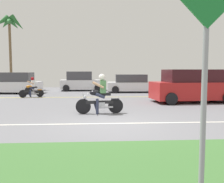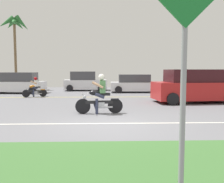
% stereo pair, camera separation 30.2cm
% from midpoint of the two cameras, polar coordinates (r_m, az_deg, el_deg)
% --- Properties ---
extents(ground, '(56.00, 30.00, 0.04)m').
position_cam_midpoint_polar(ground, '(11.09, 0.16, -4.36)').
color(ground, slate).
extents(grass_median, '(56.00, 3.80, 0.06)m').
position_cam_midpoint_polar(grass_median, '(4.24, 3.90, -19.40)').
color(grass_median, '#3D6B33').
rests_on(grass_median, ground).
extents(lane_line_near, '(50.40, 0.12, 0.01)m').
position_cam_midpoint_polar(lane_line_near, '(8.19, 0.93, -7.54)').
color(lane_line_near, silver).
rests_on(lane_line_near, ground).
extents(lane_line_far, '(50.40, 0.12, 0.01)m').
position_cam_midpoint_polar(lane_line_far, '(16.25, -0.52, -1.30)').
color(lane_line_far, yellow).
rests_on(lane_line_far, ground).
extents(motorcyclist, '(1.96, 0.64, 1.64)m').
position_cam_midpoint_polar(motorcyclist, '(9.97, -2.09, -1.28)').
color(motorcyclist, black).
rests_on(motorcyclist, ground).
extents(suv_nearby, '(4.76, 2.48, 1.84)m').
position_cam_midpoint_polar(suv_nearby, '(14.33, 19.54, 1.16)').
color(suv_nearby, '#AD1E1E').
rests_on(suv_nearby, ground).
extents(parked_car_0, '(4.52, 2.06, 1.63)m').
position_cam_midpoint_polar(parked_car_0, '(20.38, -21.11, 1.77)').
color(parked_car_0, silver).
rests_on(parked_car_0, ground).
extents(parked_car_1, '(3.86, 2.15, 1.70)m').
position_cam_midpoint_polar(parked_car_1, '(21.75, -6.09, 2.32)').
color(parked_car_1, silver).
rests_on(parked_car_1, ground).
extents(parked_car_2, '(4.40, 1.97, 1.46)m').
position_cam_midpoint_polar(parked_car_2, '(19.89, 6.19, 1.80)').
color(parked_car_2, silver).
rests_on(parked_car_2, ground).
extents(palm_tree_0, '(2.84, 3.03, 6.91)m').
position_cam_midpoint_polar(palm_tree_0, '(24.85, -21.71, 13.98)').
color(palm_tree_0, brown).
rests_on(palm_tree_0, ground).
extents(motorcyclist_distant, '(1.51, 0.77, 1.35)m').
position_cam_midpoint_polar(motorcyclist_distant, '(17.01, -17.30, 0.68)').
color(motorcyclist_distant, black).
rests_on(motorcyclist_distant, ground).
extents(street_sign, '(0.62, 0.06, 2.83)m').
position_cam_midpoint_polar(street_sign, '(2.66, 19.73, 3.21)').
color(street_sign, gray).
rests_on(street_sign, ground).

